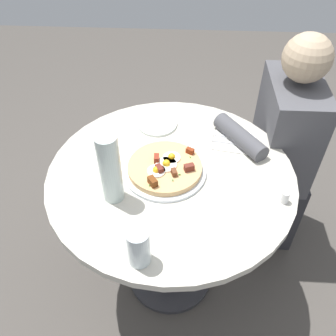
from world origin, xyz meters
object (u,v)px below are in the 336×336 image
Objects in this scene: pizza_plate at (165,171)px; breakfast_pizza at (165,167)px; knife at (235,138)px; bread_plate at (157,124)px; fork at (234,143)px; dining_table at (171,203)px; water_glass at (139,247)px; person_seated at (277,161)px; water_bottle at (110,169)px; salt_shaker at (285,197)px.

breakfast_pizza reaches higher than pizza_plate.
pizza_plate is 1.71× the size of knife.
bread_plate reaches higher than fork.
dining_table is at bearing -130.68° from knife.
breakfast_pizza is 1.52× the size of fork.
fork is at bearing 70.52° from bread_plate.
water_glass is at bearing -110.35° from fork.
pizza_plate is 0.02m from breakfast_pizza.
water_bottle is (0.47, -0.68, 0.37)m from person_seated.
knife is at bearing -156.97° from salt_shaker.
fork is 1.00× the size of knife.
bread_plate is at bearing -169.94° from pizza_plate.
breakfast_pizza is 0.24m from water_bottle.
pizza_plate is 1.71× the size of fork.
fork is at bearing -90.00° from knife.
pizza_plate is at bearing -89.10° from dining_table.
person_seated is at bearing 141.58° from water_glass.
dining_table is 5.12× the size of knife.
breakfast_pizza is (0.00, 0.00, 0.02)m from pizza_plate.
knife is (-0.21, 0.25, 0.18)m from dining_table.
water_glass is (0.72, -0.57, 0.31)m from person_seated.
dining_table is 3.47× the size of water_bottle.
salt_shaker reaches higher than pizza_plate.
bread_plate is at bearing 176.78° from knife.
water_bottle is at bearing -89.23° from salt_shaker.
water_bottle is at bearing -55.43° from person_seated.
salt_shaker is (0.33, 0.14, 0.02)m from knife.
pizza_plate is 1.13× the size of breakfast_pizza.
person_seated reaches higher than breakfast_pizza.
water_glass reaches higher than pizza_plate.
dining_table is 3.37× the size of breakfast_pizza.
salt_shaker is at bearing 72.69° from dining_table.
person_seated is 6.31× the size of knife.
person_seated is 6.69× the size of bread_plate.
water_bottle reaches higher than dining_table.
salt_shaker is at bearing 73.64° from pizza_plate.
water_glass is at bearing -38.42° from person_seated.
salt_shaker is (0.41, 0.47, 0.02)m from bread_plate.
water_bottle is (0.13, -0.17, 0.13)m from pizza_plate.
knife is (-0.21, 0.27, -0.02)m from breakfast_pizza.
pizza_plate is 1.82× the size of bread_plate.
breakfast_pizza is (0.00, -0.02, 0.20)m from dining_table.
fork is at bearing -55.24° from person_seated.
dining_table is at bearing -107.31° from salt_shaker.
water_bottle reaches higher than knife.
dining_table is 20.45× the size of salt_shaker.
water_glass is 0.53m from salt_shaker.
water_bottle is (-0.25, -0.12, 0.07)m from water_glass.
pizza_plate is at bearing 172.06° from water_glass.
knife is (0.08, 0.33, 0.00)m from bread_plate.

